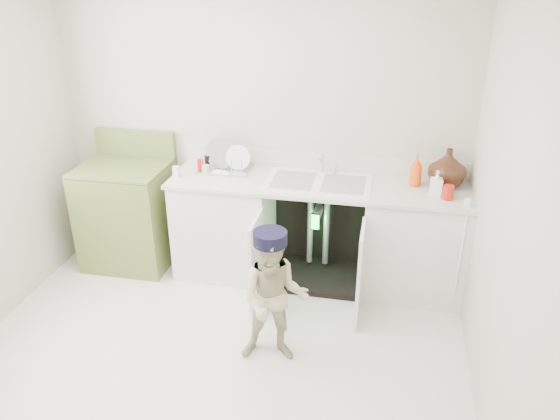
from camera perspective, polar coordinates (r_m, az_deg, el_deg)
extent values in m
plane|color=#BEB6A7|center=(4.00, -6.99, -15.26)|extent=(3.50, 3.50, 0.00)
cube|color=beige|center=(4.67, -2.11, 8.72)|extent=(3.50, 2.50, 0.02)
cube|color=beige|center=(2.18, -21.39, -14.76)|extent=(3.50, 2.50, 0.02)
cube|color=beige|center=(3.23, 22.71, -1.31)|extent=(2.50, 3.00, 0.02)
cube|color=white|center=(4.78, -5.71, -1.64)|extent=(0.80, 0.60, 0.86)
cube|color=white|center=(4.60, 13.76, -3.41)|extent=(0.80, 0.60, 0.86)
cube|color=black|center=(4.86, 4.28, -1.08)|extent=(0.80, 0.06, 0.86)
cube|color=black|center=(4.82, 3.70, -6.75)|extent=(0.80, 0.60, 0.06)
cylinder|color=gray|center=(4.71, 3.17, -1.69)|extent=(0.05, 0.05, 0.70)
cylinder|color=gray|center=(4.69, 4.86, -1.85)|extent=(0.05, 0.05, 0.70)
cylinder|color=gray|center=(4.58, 3.99, -0.16)|extent=(0.07, 0.18, 0.07)
cube|color=white|center=(4.27, -2.46, -5.49)|extent=(0.03, 0.40, 0.76)
cube|color=white|center=(4.18, 8.33, -6.57)|extent=(0.02, 0.40, 0.76)
cube|color=beige|center=(4.43, 4.01, 2.66)|extent=(2.44, 0.64, 0.03)
cube|color=beige|center=(4.66, 4.53, 5.03)|extent=(2.44, 0.02, 0.15)
cube|color=white|center=(4.42, 4.01, 2.78)|extent=(0.85, 0.55, 0.02)
cube|color=gray|center=(4.45, 1.39, 3.11)|extent=(0.34, 0.40, 0.01)
cube|color=gray|center=(4.40, 6.66, 2.68)|extent=(0.34, 0.40, 0.01)
cylinder|color=silver|center=(4.59, 4.43, 4.91)|extent=(0.03, 0.03, 0.17)
cylinder|color=silver|center=(4.51, 4.36, 5.54)|extent=(0.02, 0.14, 0.02)
cylinder|color=silver|center=(4.60, 5.77, 4.22)|extent=(0.04, 0.04, 0.06)
cylinder|color=white|center=(4.31, 18.38, -4.32)|extent=(0.01, 0.01, 0.70)
cube|color=white|center=(4.22, 18.97, 0.77)|extent=(0.04, 0.02, 0.06)
cube|color=silver|center=(4.69, -5.72, 4.26)|extent=(0.43, 0.29, 0.02)
cylinder|color=silver|center=(4.69, -6.14, 5.25)|extent=(0.27, 0.10, 0.26)
cylinder|color=white|center=(4.63, -4.39, 4.94)|extent=(0.21, 0.06, 0.21)
cylinder|color=silver|center=(4.63, -8.17, 4.79)|extent=(0.01, 0.01, 0.12)
cylinder|color=silver|center=(4.60, -7.15, 4.72)|extent=(0.01, 0.01, 0.12)
cylinder|color=silver|center=(4.57, -6.12, 4.65)|extent=(0.01, 0.01, 0.12)
cylinder|color=silver|center=(4.55, -5.08, 4.59)|extent=(0.01, 0.01, 0.12)
cylinder|color=silver|center=(4.53, -4.02, 4.52)|extent=(0.01, 0.01, 0.12)
imported|color=#4C2D15|center=(4.49, 17.10, 4.23)|extent=(0.30, 0.30, 0.31)
imported|color=#FF4E0D|center=(4.44, 14.04, 3.99)|extent=(0.10, 0.10, 0.25)
imported|color=white|center=(4.32, 16.03, 2.71)|extent=(0.09, 0.09, 0.20)
cylinder|color=red|center=(4.29, 17.17, 1.77)|extent=(0.08, 0.08, 0.11)
cylinder|color=red|center=(4.70, -8.33, 4.71)|extent=(0.05, 0.05, 0.10)
cylinder|color=beige|center=(4.61, -7.72, 4.18)|extent=(0.06, 0.06, 0.08)
cylinder|color=black|center=(4.72, -7.61, 4.95)|extent=(0.04, 0.04, 0.12)
cube|color=white|center=(4.60, -10.77, 3.97)|extent=(0.05, 0.05, 0.09)
cube|color=olive|center=(5.06, -15.52, -0.58)|extent=(0.75, 0.65, 0.90)
cube|color=olive|center=(4.89, -16.15, 4.34)|extent=(0.75, 0.65, 0.02)
cube|color=olive|center=(5.08, -14.90, 6.78)|extent=(0.75, 0.06, 0.24)
cylinder|color=black|center=(4.85, -18.94, 3.70)|extent=(0.17, 0.17, 0.02)
cylinder|color=silver|center=(4.84, -18.96, 3.84)|extent=(0.20, 0.20, 0.01)
cylinder|color=black|center=(5.10, -17.23, 5.03)|extent=(0.17, 0.17, 0.02)
cylinder|color=silver|center=(5.10, -17.24, 5.16)|extent=(0.20, 0.20, 0.01)
cylinder|color=black|center=(4.67, -14.96, 3.45)|extent=(0.17, 0.17, 0.02)
cylinder|color=silver|center=(4.67, -14.98, 3.58)|extent=(0.20, 0.20, 0.01)
cylinder|color=black|center=(4.94, -13.39, 4.83)|extent=(0.17, 0.17, 0.02)
cylinder|color=silver|center=(4.94, -13.41, 4.96)|extent=(0.20, 0.20, 0.01)
imported|color=tan|center=(3.70, -0.60, -9.29)|extent=(0.52, 0.43, 0.97)
cylinder|color=black|center=(3.46, -0.63, -3.10)|extent=(0.25, 0.25, 0.09)
cube|color=black|center=(3.57, -0.53, -2.82)|extent=(0.18, 0.11, 0.01)
cube|color=black|center=(4.18, 3.71, -1.22)|extent=(0.07, 0.01, 0.14)
cube|color=#26F23F|center=(4.18, 3.69, -1.27)|extent=(0.06, 0.00, 0.12)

